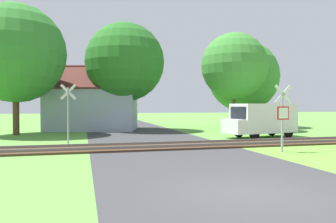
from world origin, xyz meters
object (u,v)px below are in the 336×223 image
Objects in this scene: tree_center at (125,62)px; tree_far at (243,76)px; stop_sign_near at (283,114)px; crossing_sign_far at (68,109)px; tree_right at (234,66)px; tree_left at (15,53)px; house at (93,107)px; mail_truck at (262,119)px.

tree_far is at bearing 7.94° from tree_center.
stop_sign_near is 11.12m from crossing_sign_far.
tree_right reaches higher than stop_sign_near.
tree_left reaches higher than stop_sign_near.
stop_sign_near is 18.02m from house.
tree_left is (-5.54, -3.84, 3.89)m from house.
tree_center is (2.54, -1.71, 3.79)m from house.
mail_truck is at bearing -99.09° from tree_right.
tree_left is at bearing 131.57° from crossing_sign_far.
house is 14.49m from mail_truck.
mail_truck is at bearing -29.39° from house.
tree_left reaches higher than crossing_sign_far.
stop_sign_near is 0.37× the size of tree_right.
mail_truck is (2.66, 6.31, -0.49)m from stop_sign_near.
stop_sign_near is at bearing -18.81° from crossing_sign_far.
stop_sign_near is 0.34× the size of tree_center.
tree_left is 1.04× the size of tree_center.
tree_left is at bearing -169.23° from tree_far.
house is at bearing 179.76° from tree_far.
tree_far is at bearing -112.91° from stop_sign_near.
mail_truck is at bearing -110.95° from tree_far.
house is (1.67, 10.55, 0.05)m from crossing_sign_far.
tree_right is at bearing 38.73° from crossing_sign_far.
stop_sign_near is at bearing -106.34° from tree_right.
mail_truck is (-3.76, -9.82, -3.73)m from tree_far.
crossing_sign_far is 12.29m from mail_truck.
tree_center is 1.76× the size of mail_truck.
tree_far is 20.25m from tree_left.
house is at bearing 161.84° from tree_right.
house is 7.78m from tree_left.
tree_right reaches higher than house.
crossing_sign_far is at bearing -31.65° from stop_sign_near.
mail_truck is (12.25, 0.67, -0.67)m from crossing_sign_far.
crossing_sign_far is (-9.59, 5.64, 0.19)m from stop_sign_near.
crossing_sign_far is 19.39m from tree_far.
tree_far is 0.90× the size of tree_left.
house is 0.93× the size of tree_left.
tree_left is (-19.88, -3.78, 0.89)m from tree_far.
stop_sign_near is 15.97m from tree_center.
tree_center reaches higher than crossing_sign_far.
tree_center is at bearing -20.21° from house.
crossing_sign_far is 0.40× the size of tree_right.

